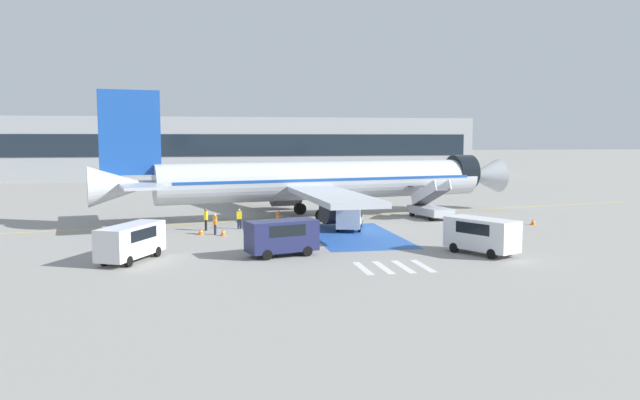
{
  "coord_description": "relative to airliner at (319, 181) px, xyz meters",
  "views": [
    {
      "loc": [
        -13.18,
        -56.94,
        7.41
      ],
      "look_at": [
        -3.25,
        -3.84,
        1.99
      ],
      "focal_mm": 35.0,
      "sensor_mm": 36.0,
      "label": 1
    }
  ],
  "objects": [
    {
      "name": "traffic_cone_0",
      "position": [
        -9.09,
        -9.34,
        -3.14
      ],
      "size": [
        0.48,
        0.48,
        0.53
      ],
      "color": "orange",
      "rests_on": "ground_plane"
    },
    {
      "name": "service_van_0",
      "position": [
        -5.72,
        -18.22,
        -2.06
      ],
      "size": [
        4.74,
        3.04,
        2.26
      ],
      "rotation": [
        0.0,
        0.0,
        1.86
      ],
      "color": "#1E234C",
      "rests_on": "ground_plane"
    },
    {
      "name": "service_van_3",
      "position": [
        6.86,
        -19.96,
        -2.04
      ],
      "size": [
        3.91,
        5.0,
        2.29
      ],
      "rotation": [
        0.0,
        0.0,
        0.5
      ],
      "color": "silver",
      "rests_on": "ground_plane"
    },
    {
      "name": "terminal_building",
      "position": [
        -5.4,
        60.56,
        2.12
      ],
      "size": [
        90.29,
        12.1,
        11.04
      ],
      "color": "#9EA3A8",
      "rests_on": "ground_plane"
    },
    {
      "name": "apron_stand_patch_blue",
      "position": [
        0.75,
        -11.21,
        -3.4
      ],
      "size": [
        6.4,
        12.86,
        0.01
      ],
      "primitive_type": "cube",
      "color": "#2856A8",
      "rests_on": "ground_plane"
    },
    {
      "name": "traffic_cone_2",
      "position": [
        -10.75,
        -8.53,
        -3.14
      ],
      "size": [
        0.47,
        0.47,
        0.53
      ],
      "color": "orange",
      "rests_on": "ground_plane"
    },
    {
      "name": "traffic_cone_1",
      "position": [
        17.1,
        -8.23,
        -3.13
      ],
      "size": [
        0.49,
        0.49,
        0.55
      ],
      "color": "orange",
      "rests_on": "ground_plane"
    },
    {
      "name": "ground_crew_0",
      "position": [
        -7.68,
        -5.97,
        -2.46
      ],
      "size": [
        0.43,
        0.23,
        1.65
      ],
      "rotation": [
        0.0,
        0.0,
        0.01
      ],
      "color": "#191E38",
      "rests_on": "ground_plane"
    },
    {
      "name": "service_van_2",
      "position": [
        1.13,
        -7.75,
        -2.25
      ],
      "size": [
        3.22,
        5.38,
        1.9
      ],
      "rotation": [
        0.0,
        0.0,
        5.99
      ],
      "color": "silver",
      "rests_on": "ground_plane"
    },
    {
      "name": "apron_walkway_bar_3",
      "position": [
        1.95,
        -22.78,
        -3.4
      ],
      "size": [
        0.44,
        3.6,
        0.01
      ],
      "primitive_type": "cube",
      "color": "silver",
      "rests_on": "ground_plane"
    },
    {
      "name": "ground_plane",
      "position": [
        2.72,
        0.31,
        -3.4
      ],
      "size": [
        600.0,
        600.0,
        0.0
      ],
      "primitive_type": "plane",
      "color": "gray"
    },
    {
      "name": "airliner",
      "position": [
        0.0,
        0.0,
        0.0
      ],
      "size": [
        40.25,
        33.8,
        11.29
      ],
      "rotation": [
        0.0,
        0.0,
        -1.38
      ],
      "color": "#B7BCC4",
      "rests_on": "ground_plane"
    },
    {
      "name": "apron_walkway_bar_2",
      "position": [
        0.75,
        -22.78,
        -3.4
      ],
      "size": [
        0.44,
        3.6,
        0.01
      ],
      "primitive_type": "cube",
      "color": "silver",
      "rests_on": "ground_plane"
    },
    {
      "name": "apron_leadline_yellow",
      "position": [
        0.75,
        0.15,
        -3.4
      ],
      "size": [
        73.83,
        14.81,
        0.01
      ],
      "primitive_type": "cube",
      "rotation": [
        0.0,
        0.0,
        -1.38
      ],
      "color": "gold",
      "rests_on": "ground_plane"
    },
    {
      "name": "ground_crew_1",
      "position": [
        -10.36,
        -6.35,
        -2.39
      ],
      "size": [
        0.35,
        0.48,
        1.76
      ],
      "rotation": [
        0.0,
        0.0,
        1.27
      ],
      "color": "black",
      "rests_on": "ground_plane"
    },
    {
      "name": "apron_walkway_bar_1",
      "position": [
        -0.45,
        -22.78,
        -3.4
      ],
      "size": [
        0.44,
        3.6,
        0.01
      ],
      "primitive_type": "cube",
      "color": "silver",
      "rests_on": "ground_plane"
    },
    {
      "name": "apron_walkway_bar_0",
      "position": [
        -1.65,
        -22.78,
        -3.4
      ],
      "size": [
        0.44,
        3.6,
        0.01
      ],
      "primitive_type": "cube",
      "color": "silver",
      "rests_on": "ground_plane"
    },
    {
      "name": "service_van_1",
      "position": [
        -14.83,
        -18.16,
        -2.09
      ],
      "size": [
        3.83,
        5.47,
        2.2
      ],
      "rotation": [
        0.0,
        0.0,
        5.84
      ],
      "color": "silver",
      "rests_on": "ground_plane"
    },
    {
      "name": "ground_crew_2",
      "position": [
        -4.64,
        -7.35,
        -2.47
      ],
      "size": [
        0.43,
        0.49,
        1.62
      ],
      "rotation": [
        0.0,
        0.0,
        0.98
      ],
      "color": "black",
      "rests_on": "ground_plane"
    },
    {
      "name": "fuel_tanker",
      "position": [
        -5.62,
        22.83,
        -1.56
      ],
      "size": [
        3.79,
        9.62,
        3.63
      ],
      "rotation": [
        0.0,
        0.0,
        -0.15
      ],
      "color": "#38383D",
      "rests_on": "ground_plane"
    },
    {
      "name": "ground_crew_3",
      "position": [
        -9.68,
        -8.69,
        -2.47
      ],
      "size": [
        0.35,
        0.48,
        1.63
      ],
      "rotation": [
        0.0,
        0.0,
        1.27
      ],
      "color": "#191E38",
      "rests_on": "ground_plane"
    },
    {
      "name": "boarding_stairs_forward",
      "position": [
        10.01,
        -2.41,
        -2.45
      ],
      "size": [
        3.09,
        5.5,
        3.7
      ],
      "rotation": [
        0.0,
        0.0,
        0.2
      ],
      "color": "#ADB2BA",
      "rests_on": "ground_plane"
    }
  ]
}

